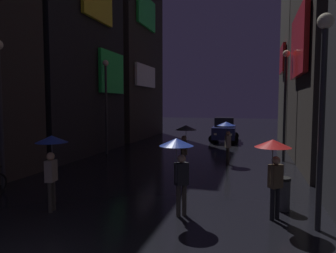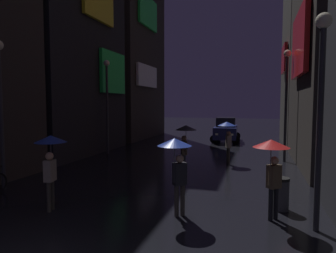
{
  "view_description": "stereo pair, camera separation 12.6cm",
  "coord_description": "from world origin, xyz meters",
  "px_view_note": "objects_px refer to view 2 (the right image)",
  "views": [
    {
      "loc": [
        3.49,
        -2.74,
        3.02
      ],
      "look_at": [
        0.0,
        9.35,
        2.05
      ],
      "focal_mm": 32.0,
      "sensor_mm": 36.0,
      "label": 1
    },
    {
      "loc": [
        3.62,
        -2.71,
        3.02
      ],
      "look_at": [
        0.0,
        9.35,
        2.05
      ],
      "focal_mm": 32.0,
      "sensor_mm": 36.0,
      "label": 2
    }
  ],
  "objects_px": {
    "pedestrian_near_crossing_blue": "(227,131)",
    "pedestrian_foreground_right_black": "(185,136)",
    "car_distant": "(226,130)",
    "streetlamp_right_far": "(286,93)",
    "streetlamp_right_near": "(321,96)",
    "pedestrian_midstreet_centre_blue": "(50,151)",
    "trash_bin": "(281,194)",
    "streetlamp_left_far": "(107,96)",
    "pedestrian_far_right_blue": "(176,155)",
    "pedestrian_foreground_left_red": "(272,157)",
    "streetlamp_left_near": "(0,96)"
  },
  "relations": [
    {
      "from": "pedestrian_foreground_right_black",
      "to": "streetlamp_right_far",
      "type": "relative_size",
      "value": 0.37
    },
    {
      "from": "pedestrian_foreground_left_red",
      "to": "streetlamp_right_near",
      "type": "height_order",
      "value": "streetlamp_right_near"
    },
    {
      "from": "pedestrian_foreground_right_black",
      "to": "car_distant",
      "type": "xyz_separation_m",
      "value": [
        0.49,
        11.89,
        -0.74
      ]
    },
    {
      "from": "pedestrian_near_crossing_blue",
      "to": "pedestrian_foreground_left_red",
      "type": "bearing_deg",
      "value": -75.73
    },
    {
      "from": "pedestrian_near_crossing_blue",
      "to": "streetlamp_right_near",
      "type": "bearing_deg",
      "value": -69.14
    },
    {
      "from": "streetlamp_right_far",
      "to": "streetlamp_left_far",
      "type": "bearing_deg",
      "value": -177.77
    },
    {
      "from": "pedestrian_far_right_blue",
      "to": "streetlamp_right_far",
      "type": "xyz_separation_m",
      "value": [
        3.41,
        8.98,
        1.9
      ]
    },
    {
      "from": "streetlamp_left_near",
      "to": "trash_bin",
      "type": "bearing_deg",
      "value": 3.32
    },
    {
      "from": "pedestrian_near_crossing_blue",
      "to": "streetlamp_left_far",
      "type": "height_order",
      "value": "streetlamp_left_far"
    },
    {
      "from": "pedestrian_near_crossing_blue",
      "to": "trash_bin",
      "type": "bearing_deg",
      "value": -70.95
    },
    {
      "from": "pedestrian_foreground_left_red",
      "to": "streetlamp_left_far",
      "type": "height_order",
      "value": "streetlamp_left_far"
    },
    {
      "from": "pedestrian_foreground_left_red",
      "to": "streetlamp_left_far",
      "type": "bearing_deg",
      "value": 137.74
    },
    {
      "from": "pedestrian_foreground_right_black",
      "to": "car_distant",
      "type": "height_order",
      "value": "pedestrian_foreground_right_black"
    },
    {
      "from": "streetlamp_right_far",
      "to": "trash_bin",
      "type": "height_order",
      "value": "streetlamp_right_far"
    },
    {
      "from": "pedestrian_near_crossing_blue",
      "to": "car_distant",
      "type": "xyz_separation_m",
      "value": [
        -0.97,
        9.05,
        -0.74
      ]
    },
    {
      "from": "pedestrian_foreground_right_black",
      "to": "streetlamp_right_near",
      "type": "bearing_deg",
      "value": -46.68
    },
    {
      "from": "streetlamp_left_near",
      "to": "streetlamp_right_far",
      "type": "height_order",
      "value": "streetlamp_right_far"
    },
    {
      "from": "pedestrian_midstreet_centre_blue",
      "to": "streetlamp_left_far",
      "type": "distance_m",
      "value": 9.7
    },
    {
      "from": "pedestrian_midstreet_centre_blue",
      "to": "streetlamp_left_near",
      "type": "height_order",
      "value": "streetlamp_left_near"
    },
    {
      "from": "pedestrian_foreground_left_red",
      "to": "streetlamp_right_far",
      "type": "distance_m",
      "value": 8.82
    },
    {
      "from": "pedestrian_foreground_right_black",
      "to": "car_distant",
      "type": "bearing_deg",
      "value": 87.64
    },
    {
      "from": "streetlamp_right_near",
      "to": "trash_bin",
      "type": "bearing_deg",
      "value": 118.96
    },
    {
      "from": "pedestrian_near_crossing_blue",
      "to": "pedestrian_foreground_right_black",
      "type": "distance_m",
      "value": 3.2
    },
    {
      "from": "pedestrian_midstreet_centre_blue",
      "to": "pedestrian_foreground_left_red",
      "type": "bearing_deg",
      "value": 8.26
    },
    {
      "from": "car_distant",
      "to": "streetlamp_left_far",
      "type": "height_order",
      "value": "streetlamp_left_far"
    },
    {
      "from": "streetlamp_right_near",
      "to": "pedestrian_foreground_right_black",
      "type": "bearing_deg",
      "value": 133.32
    },
    {
      "from": "car_distant",
      "to": "streetlamp_left_far",
      "type": "distance_m",
      "value": 10.42
    },
    {
      "from": "pedestrian_far_right_blue",
      "to": "pedestrian_foreground_right_black",
      "type": "relative_size",
      "value": 1.0
    },
    {
      "from": "pedestrian_far_right_blue",
      "to": "trash_bin",
      "type": "height_order",
      "value": "pedestrian_far_right_blue"
    },
    {
      "from": "pedestrian_foreground_right_black",
      "to": "streetlamp_right_near",
      "type": "relative_size",
      "value": 0.42
    },
    {
      "from": "pedestrian_foreground_right_black",
      "to": "streetlamp_right_far",
      "type": "xyz_separation_m",
      "value": [
        4.27,
        4.33,
        1.9
      ]
    },
    {
      "from": "pedestrian_foreground_right_black",
      "to": "trash_bin",
      "type": "distance_m",
      "value": 4.98
    },
    {
      "from": "pedestrian_foreground_right_black",
      "to": "pedestrian_foreground_left_red",
      "type": "height_order",
      "value": "same"
    },
    {
      "from": "pedestrian_midstreet_centre_blue",
      "to": "pedestrian_far_right_blue",
      "type": "bearing_deg",
      "value": 7.11
    },
    {
      "from": "streetlamp_right_far",
      "to": "streetlamp_right_near",
      "type": "relative_size",
      "value": 1.13
    },
    {
      "from": "car_distant",
      "to": "streetlamp_right_near",
      "type": "bearing_deg",
      "value": -77.04
    },
    {
      "from": "streetlamp_right_far",
      "to": "streetlamp_left_far",
      "type": "distance_m",
      "value": 10.01
    },
    {
      "from": "pedestrian_near_crossing_blue",
      "to": "car_distant",
      "type": "relative_size",
      "value": 0.5
    },
    {
      "from": "pedestrian_midstreet_centre_blue",
      "to": "trash_bin",
      "type": "bearing_deg",
      "value": 16.27
    },
    {
      "from": "streetlamp_right_far",
      "to": "streetlamp_left_far",
      "type": "height_order",
      "value": "streetlamp_right_far"
    },
    {
      "from": "pedestrian_foreground_left_red",
      "to": "pedestrian_far_right_blue",
      "type": "bearing_deg",
      "value": -170.04
    },
    {
      "from": "trash_bin",
      "to": "streetlamp_left_far",
      "type": "bearing_deg",
      "value": 142.24
    },
    {
      "from": "streetlamp_right_near",
      "to": "pedestrian_midstreet_centre_blue",
      "type": "bearing_deg",
      "value": -175.36
    },
    {
      "from": "pedestrian_foreground_left_red",
      "to": "streetlamp_right_far",
      "type": "bearing_deg",
      "value": 83.27
    },
    {
      "from": "car_distant",
      "to": "streetlamp_right_far",
      "type": "distance_m",
      "value": 8.85
    },
    {
      "from": "streetlamp_left_near",
      "to": "streetlamp_left_far",
      "type": "relative_size",
      "value": 0.93
    },
    {
      "from": "pedestrian_foreground_left_red",
      "to": "pedestrian_midstreet_centre_blue",
      "type": "bearing_deg",
      "value": -171.74
    },
    {
      "from": "streetlamp_right_near",
      "to": "streetlamp_left_far",
      "type": "distance_m",
      "value": 13.11
    },
    {
      "from": "pedestrian_foreground_right_black",
      "to": "trash_bin",
      "type": "xyz_separation_m",
      "value": [
        3.57,
        -3.26,
        -1.2
      ]
    },
    {
      "from": "streetlamp_right_near",
      "to": "streetlamp_left_near",
      "type": "bearing_deg",
      "value": 175.85
    }
  ]
}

